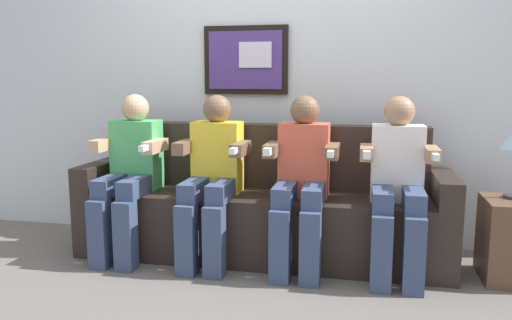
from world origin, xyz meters
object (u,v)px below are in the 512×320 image
object	(u,v)px
person_leftmost	(130,169)
person_left_center	(213,172)
person_rightmost	(398,180)
person_right_center	(302,176)
couch	(261,212)

from	to	relation	value
person_leftmost	person_left_center	size ratio (longest dim) A/B	1.00
person_left_center	person_rightmost	world-z (taller)	same
person_right_center	couch	bearing A→B (deg)	150.14
person_leftmost	person_right_center	bearing A→B (deg)	-0.02
person_rightmost	person_leftmost	bearing A→B (deg)	179.98
couch	person_leftmost	bearing A→B (deg)	-169.19
couch	person_right_center	distance (m)	0.45
person_left_center	person_right_center	distance (m)	0.59
person_leftmost	person_left_center	distance (m)	0.59
person_leftmost	couch	bearing A→B (deg)	10.81
person_right_center	person_rightmost	xyz separation A→B (m)	(0.59, 0.00, 0.00)
couch	person_left_center	world-z (taller)	person_left_center
person_left_center	person_rightmost	distance (m)	1.18
person_rightmost	person_left_center	bearing A→B (deg)	179.98
person_right_center	person_rightmost	world-z (taller)	same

